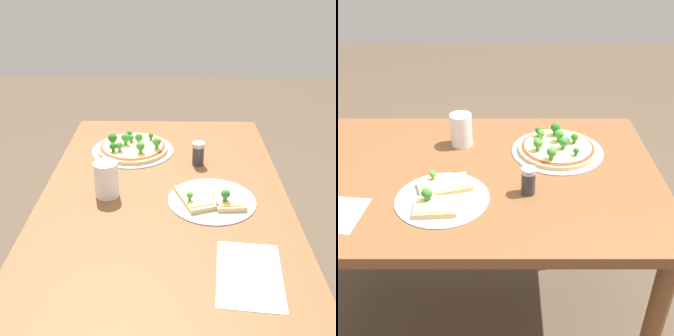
# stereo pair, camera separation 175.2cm
# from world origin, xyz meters

# --- Properties ---
(dining_table) EXTENTS (1.30, 0.81, 0.71)m
(dining_table) POSITION_xyz_m (0.00, 0.00, 0.62)
(dining_table) COLOR brown
(dining_table) RESTS_ON ground_plane
(pizza_tray_whole) EXTENTS (0.32, 0.32, 0.07)m
(pizza_tray_whole) POSITION_xyz_m (0.32, 0.13, 0.73)
(pizza_tray_whole) COLOR #B7B7BC
(pizza_tray_whole) RESTS_ON dining_table
(pizza_tray_slice) EXTENTS (0.28, 0.28, 0.06)m
(pizza_tray_slice) POSITION_xyz_m (-0.05, -0.15, 0.72)
(pizza_tray_slice) COLOR #B7B7BC
(pizza_tray_slice) RESTS_ON dining_table
(drinking_cup) EXTENTS (0.08, 0.08, 0.12)m
(drinking_cup) POSITION_xyz_m (-0.02, 0.18, 0.77)
(drinking_cup) COLOR white
(drinking_cup) RESTS_ON dining_table
(condiment_shaker) EXTENTS (0.05, 0.05, 0.09)m
(condiment_shaker) POSITION_xyz_m (0.21, -0.12, 0.75)
(condiment_shaker) COLOR #333338
(condiment_shaker) RESTS_ON dining_table
(paper_menu) EXTENTS (0.26, 0.19, 0.00)m
(paper_menu) POSITION_xyz_m (-0.39, -0.22, 0.71)
(paper_menu) COLOR white
(paper_menu) RESTS_ON dining_table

